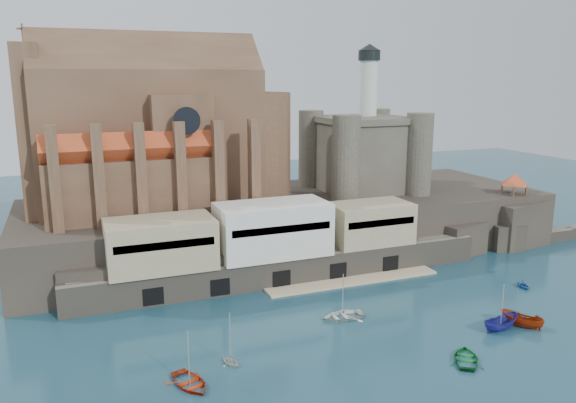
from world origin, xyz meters
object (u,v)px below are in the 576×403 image
(castle_keep, at_px, (363,150))
(boat_0, at_px, (190,385))
(boat_2, at_px, (500,330))
(church, at_px, (162,138))
(pavilion, at_px, (515,181))

(castle_keep, height_order, boat_0, castle_keep)
(boat_0, bearing_deg, boat_2, -18.36)
(church, distance_m, boat_0, 50.90)
(castle_keep, relative_size, pavilion, 4.58)
(boat_0, height_order, boat_2, boat_0)
(castle_keep, bearing_deg, boat_0, -135.60)
(pavilion, distance_m, boat_2, 45.39)
(church, height_order, pavilion, church)
(pavilion, distance_m, boat_0, 78.54)
(church, bearing_deg, pavilion, -13.48)
(castle_keep, distance_m, boat_2, 49.99)
(boat_0, xyz_separation_m, boat_2, (41.22, -1.57, 0.00))
(church, height_order, boat_2, church)
(pavilion, bearing_deg, boat_2, -134.23)
(castle_keep, bearing_deg, boat_2, -95.51)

